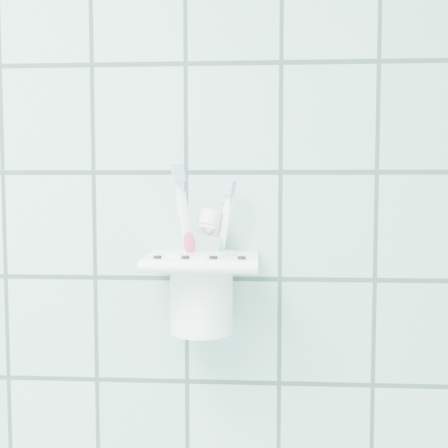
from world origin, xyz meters
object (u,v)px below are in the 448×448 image
at_px(cup, 201,289).
at_px(toothpaste_tube, 191,259).
at_px(holder_bracket, 202,262).
at_px(toothbrush_orange, 207,251).
at_px(toothbrush_blue, 198,253).
at_px(toothbrush_pink, 200,242).

distance_m(cup, toothpaste_tube, 0.04).
relative_size(holder_bracket, toothbrush_orange, 0.74).
bearing_deg(toothbrush_orange, holder_bracket, -85.32).
relative_size(holder_bracket, toothbrush_blue, 0.78).
xyz_separation_m(cup, toothpaste_tube, (-0.01, -0.01, 0.04)).
xyz_separation_m(cup, toothbrush_blue, (-0.01, 0.01, 0.04)).
xyz_separation_m(toothbrush_pink, toothbrush_orange, (0.01, -0.00, -0.01)).
bearing_deg(toothbrush_pink, toothbrush_orange, -24.61).
relative_size(cup, toothpaste_tube, 0.65).
bearing_deg(toothbrush_blue, toothbrush_pink, -45.21).
relative_size(cup, toothbrush_orange, 0.55).
distance_m(toothbrush_orange, toothpaste_tube, 0.02).
height_order(holder_bracket, toothbrush_pink, toothbrush_pink).
distance_m(holder_bracket, toothbrush_orange, 0.02).
distance_m(toothbrush_pink, toothbrush_orange, 0.01).
relative_size(toothbrush_pink, toothbrush_blue, 1.17).
distance_m(cup, toothbrush_orange, 0.05).
xyz_separation_m(holder_bracket, toothpaste_tube, (-0.01, -0.00, 0.00)).
xyz_separation_m(toothbrush_orange, toothpaste_tube, (-0.02, -0.01, -0.01)).
distance_m(cup, toothbrush_pink, 0.06).
relative_size(toothbrush_pink, toothbrush_orange, 1.11).
bearing_deg(toothbrush_blue, toothbrush_orange, -13.48).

